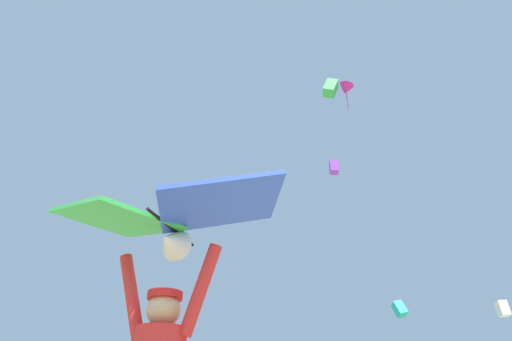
{
  "coord_description": "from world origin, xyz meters",
  "views": [
    {
      "loc": [
        2.0,
        -2.2,
        0.78
      ],
      "look_at": [
        -0.27,
        1.07,
        3.11
      ],
      "focal_mm": 31.47,
      "sensor_mm": 36.0,
      "label": 1
    }
  ],
  "objects": [
    {
      "name": "held_stunt_kite",
      "position": [
        -0.25,
        -0.1,
        2.13
      ],
      "size": [
        1.82,
        1.19,
        0.41
      ],
      "color": "black"
    },
    {
      "name": "distant_kite_green_high_left",
      "position": [
        -6.51,
        18.28,
        19.47
      ],
      "size": [
        1.16,
        1.24,
        1.41
      ],
      "color": "green"
    },
    {
      "name": "distant_kite_magenta_mid_left",
      "position": [
        -6.64,
        21.31,
        21.57
      ],
      "size": [
        1.55,
        1.38,
        2.4
      ],
      "color": "#DB2393"
    },
    {
      "name": "distant_kite_white_far_center",
      "position": [
        -2.14,
        35.0,
        8.51
      ],
      "size": [
        1.0,
        0.94,
        1.13
      ],
      "color": "white"
    },
    {
      "name": "distant_kite_purple_mid_right",
      "position": [
        -11.09,
        15.28,
        12.26
      ],
      "size": [
        1.18,
        1.13,
        1.36
      ],
      "color": "purple"
    },
    {
      "name": "distant_kite_teal_low_left",
      "position": [
        -5.81,
        22.86,
        6.64
      ],
      "size": [
        0.97,
        0.8,
        1.01
      ],
      "color": "#19B2AD"
    },
    {
      "name": "distant_kite_purple_overhead_distant",
      "position": [
        -5.88,
        16.09,
        12.41
      ],
      "size": [
        0.59,
        0.64,
        0.72
      ],
      "color": "purple"
    }
  ]
}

